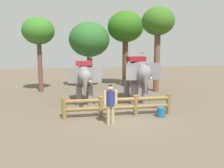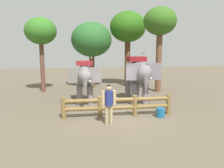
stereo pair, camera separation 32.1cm
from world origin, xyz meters
name	(u,v)px [view 2 (the right image)]	position (x,y,z in m)	size (l,w,h in m)	color
ground_plane	(118,116)	(0.00, 0.00, 0.00)	(60.00, 60.00, 0.00)	brown
log_fence	(118,105)	(0.00, 0.00, 0.60)	(5.59, 0.43, 1.05)	brown
elephant_near_left	(85,77)	(-1.46, 3.19, 1.62)	(1.91, 3.35, 2.88)	slate
elephant_center	(137,74)	(1.85, 2.84, 1.78)	(2.11, 3.68, 3.17)	slate
tourist_woman_in_black	(109,101)	(-0.63, -1.08, 1.05)	(0.64, 0.37, 1.82)	tan
tree_far_left	(91,40)	(-0.52, 8.85, 4.14)	(3.50, 3.50, 5.67)	brown
tree_back_center	(41,32)	(-4.54, 7.50, 4.65)	(2.43, 2.43, 5.78)	brown
tree_far_right	(128,28)	(2.74, 8.97, 5.21)	(3.19, 3.19, 6.69)	brown
tree_deep_back	(160,24)	(4.48, 5.87, 5.27)	(2.52, 2.52, 6.56)	brown
feed_bucket	(160,113)	(2.08, -0.51, 0.23)	(0.42, 0.42, 0.47)	#19598C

